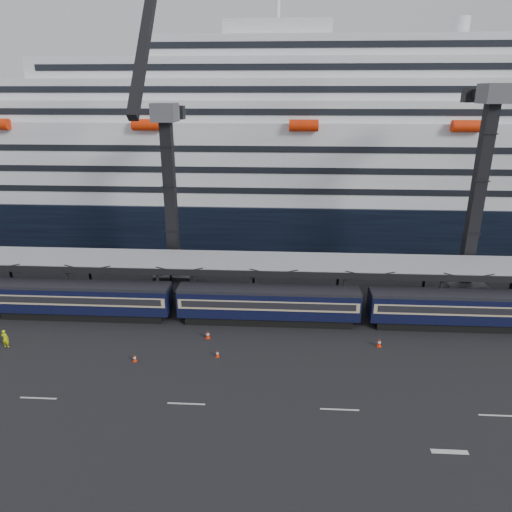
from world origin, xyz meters
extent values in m
plane|color=black|center=(0.00, 0.00, 0.00)|extent=(260.00, 260.00, 0.00)
cube|color=beige|center=(-26.00, -4.00, 0.01)|extent=(3.00, 0.15, 0.02)
cube|color=beige|center=(-14.00, -4.00, 0.01)|extent=(3.00, 0.15, 0.02)
cube|color=beige|center=(-2.00, -4.00, 0.01)|extent=(3.00, 0.15, 0.02)
cube|color=beige|center=(10.00, -4.00, 0.01)|extent=(3.00, 0.15, 0.02)
cube|color=beige|center=(5.00, -8.00, 0.01)|extent=(2.50, 0.40, 0.02)
cube|color=black|center=(-28.00, 10.00, 0.45)|extent=(17.48, 2.40, 0.90)
cube|color=black|center=(-28.00, 10.00, 2.25)|extent=(19.00, 2.80, 2.70)
cube|color=#C0AE88|center=(-28.00, 10.00, 2.55)|extent=(18.62, 2.92, 1.05)
cube|color=black|center=(-28.00, 10.00, 2.60)|extent=(17.86, 2.98, 0.70)
cube|color=black|center=(-28.00, 10.00, 3.75)|extent=(19.00, 2.50, 0.35)
cube|color=black|center=(-8.00, 10.00, 0.45)|extent=(17.48, 2.40, 0.90)
cube|color=black|center=(-8.00, 10.00, 2.25)|extent=(19.00, 2.80, 2.70)
cube|color=#C0AE88|center=(-8.00, 10.00, 2.55)|extent=(18.62, 2.92, 1.05)
cube|color=black|center=(-8.00, 10.00, 2.60)|extent=(17.86, 2.98, 0.70)
cube|color=black|center=(-8.00, 10.00, 3.75)|extent=(19.00, 2.50, 0.35)
cube|color=black|center=(12.00, 10.00, 0.45)|extent=(17.48, 2.40, 0.90)
cube|color=black|center=(12.00, 10.00, 2.25)|extent=(19.00, 2.80, 2.70)
cube|color=#C0AE88|center=(12.00, 10.00, 2.55)|extent=(18.62, 2.92, 1.05)
cube|color=black|center=(12.00, 10.00, 2.60)|extent=(17.86, 2.98, 0.70)
cube|color=black|center=(12.00, 10.00, 3.75)|extent=(19.00, 2.50, 0.35)
cube|color=gray|center=(0.00, 14.00, 5.40)|extent=(130.00, 6.00, 0.25)
cube|color=black|center=(0.00, 11.00, 5.10)|extent=(130.00, 0.25, 0.70)
cube|color=black|center=(0.00, 17.00, 5.10)|extent=(130.00, 0.25, 0.70)
cube|color=black|center=(-40.00, 16.80, 2.70)|extent=(0.25, 0.25, 5.40)
cube|color=black|center=(-30.00, 11.20, 2.70)|extent=(0.25, 0.25, 5.40)
cube|color=black|center=(-30.00, 16.80, 2.70)|extent=(0.25, 0.25, 5.40)
cube|color=black|center=(-20.00, 11.20, 2.70)|extent=(0.25, 0.25, 5.40)
cube|color=black|center=(-20.00, 16.80, 2.70)|extent=(0.25, 0.25, 5.40)
cube|color=black|center=(-10.00, 11.20, 2.70)|extent=(0.25, 0.25, 5.40)
cube|color=black|center=(-10.00, 16.80, 2.70)|extent=(0.25, 0.25, 5.40)
cube|color=black|center=(0.00, 11.20, 2.70)|extent=(0.25, 0.25, 5.40)
cube|color=black|center=(0.00, 16.80, 2.70)|extent=(0.25, 0.25, 5.40)
cube|color=black|center=(10.00, 11.20, 2.70)|extent=(0.25, 0.25, 5.40)
cube|color=black|center=(10.00, 16.80, 2.70)|extent=(0.25, 0.25, 5.40)
cube|color=black|center=(20.00, 16.80, 2.70)|extent=(0.25, 0.25, 5.40)
cube|color=black|center=(0.00, 46.00, 3.50)|extent=(200.00, 28.00, 7.00)
cube|color=silver|center=(0.00, 46.00, 13.00)|extent=(190.00, 26.88, 12.00)
cube|color=silver|center=(0.00, 46.00, 20.50)|extent=(160.00, 24.64, 3.00)
cube|color=black|center=(0.00, 33.63, 20.50)|extent=(153.60, 0.12, 0.90)
cube|color=silver|center=(0.00, 46.00, 23.50)|extent=(124.00, 21.84, 3.00)
cube|color=black|center=(0.00, 35.03, 23.50)|extent=(119.04, 0.12, 0.90)
cube|color=silver|center=(0.00, 46.00, 26.50)|extent=(90.00, 19.04, 3.00)
cube|color=black|center=(0.00, 36.43, 26.50)|extent=(86.40, 0.12, 0.90)
cube|color=silver|center=(0.00, 46.00, 29.50)|extent=(56.00, 16.24, 3.00)
cube|color=black|center=(0.00, 37.83, 29.50)|extent=(53.76, 0.12, 0.90)
cube|color=silver|center=(-8.00, 46.00, 32.00)|extent=(16.00, 12.00, 2.50)
cylinder|color=silver|center=(20.00, 46.00, 32.50)|extent=(2.80, 2.80, 3.00)
cylinder|color=red|center=(-26.00, 31.96, 18.80)|extent=(4.00, 1.60, 1.60)
cylinder|color=red|center=(-4.00, 31.96, 18.80)|extent=(4.00, 1.60, 1.60)
cylinder|color=red|center=(18.00, 31.96, 18.80)|extent=(4.00, 1.60, 1.60)
cube|color=#47494E|center=(-20.00, 19.00, 1.00)|extent=(4.50, 4.50, 2.00)
cube|color=black|center=(-20.00, 19.00, 11.00)|extent=(1.30, 1.30, 18.00)
cube|color=#47494E|center=(-20.00, 19.00, 21.00)|extent=(2.60, 3.20, 2.00)
cube|color=black|center=(-20.00, 13.21, 27.89)|extent=(0.90, 12.26, 14.37)
cube|color=black|center=(-20.00, 21.52, 21.00)|extent=(0.90, 5.04, 0.90)
cube|color=black|center=(-20.00, 24.04, 20.80)|extent=(2.20, 1.60, 1.60)
cube|color=#47494E|center=(15.00, 18.00, 1.00)|extent=(4.50, 4.50, 2.00)
cube|color=black|center=(15.00, 18.00, 12.00)|extent=(1.30, 1.30, 20.00)
cube|color=#47494E|center=(15.00, 18.00, 23.00)|extent=(2.60, 3.20, 2.00)
cube|color=black|center=(15.00, 20.80, 23.00)|extent=(0.90, 5.60, 0.90)
cube|color=black|center=(15.00, 23.60, 22.80)|extent=(2.20, 1.60, 1.60)
imported|color=#C5DA0B|center=(-33.00, 3.41, 0.92)|extent=(0.68, 0.46, 1.84)
cube|color=red|center=(-19.90, 1.70, 0.02)|extent=(0.35, 0.35, 0.04)
cone|color=red|center=(-19.90, 1.70, 0.37)|extent=(0.30, 0.30, 0.67)
cylinder|color=white|center=(-19.90, 1.70, 0.37)|extent=(0.25, 0.25, 0.11)
cube|color=red|center=(-13.89, 6.21, 0.02)|extent=(0.42, 0.42, 0.04)
cone|color=red|center=(-13.89, 6.21, 0.44)|extent=(0.35, 0.35, 0.79)
cylinder|color=white|center=(-13.89, 6.21, 0.44)|extent=(0.30, 0.30, 0.13)
cube|color=red|center=(-12.48, 2.89, 0.02)|extent=(0.34, 0.34, 0.04)
cone|color=red|center=(-12.48, 2.89, 0.36)|extent=(0.29, 0.29, 0.64)
cylinder|color=white|center=(-12.48, 2.89, 0.36)|extent=(0.24, 0.24, 0.11)
cube|color=red|center=(2.85, 5.62, 0.02)|extent=(0.43, 0.43, 0.04)
cone|color=red|center=(2.85, 5.62, 0.45)|extent=(0.36, 0.36, 0.81)
cylinder|color=white|center=(2.85, 5.62, 0.45)|extent=(0.30, 0.30, 0.13)
camera|label=1|loc=(-6.77, -33.46, 23.14)|focal=32.00mm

